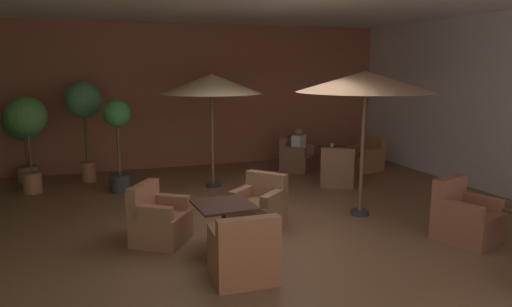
{
  "coord_description": "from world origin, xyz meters",
  "views": [
    {
      "loc": [
        -2.5,
        -6.74,
        2.55
      ],
      "look_at": [
        0.0,
        0.51,
        1.12
      ],
      "focal_mm": 32.14,
      "sensor_mm": 36.0,
      "label": 1
    }
  ],
  "objects_px": {
    "potted_tree_right_corner": "(84,106)",
    "iced_drink_cup": "(332,146)",
    "cafe_table_front_left": "(335,155)",
    "potted_tree_mid_right": "(118,133)",
    "armchair_front_right_north": "(244,255)",
    "armchair_front_right_east": "(259,208)",
    "potted_tree_mid_left": "(24,126)",
    "potted_tree_left_corner": "(27,123)",
    "patio_umbrella_tall_red": "(211,84)",
    "armchair_front_left_north": "(297,158)",
    "armchair_front_left_south": "(365,158)",
    "armchair_mid_center_south": "(464,218)",
    "armchair_front_left_east": "(336,171)",
    "cafe_table_front_right": "(224,212)",
    "patron_blue_shirt": "(299,143)",
    "patio_umbrella_center_beige": "(365,82)",
    "armchair_front_right_south": "(159,221)"
  },
  "relations": [
    {
      "from": "armchair_front_right_east",
      "to": "patio_umbrella_center_beige",
      "type": "xyz_separation_m",
      "value": [
        1.9,
        0.06,
        1.99
      ]
    },
    {
      "from": "armchair_front_left_south",
      "to": "cafe_table_front_right",
      "type": "xyz_separation_m",
      "value": [
        -4.73,
        -3.84,
        0.24
      ]
    },
    {
      "from": "armchair_front_left_north",
      "to": "iced_drink_cup",
      "type": "relative_size",
      "value": 9.29
    },
    {
      "from": "cafe_table_front_right",
      "to": "potted_tree_left_corner",
      "type": "relative_size",
      "value": 0.42
    },
    {
      "from": "iced_drink_cup",
      "to": "armchair_front_right_east",
      "type": "bearing_deg",
      "value": -134.67
    },
    {
      "from": "cafe_table_front_left",
      "to": "potted_tree_mid_right",
      "type": "bearing_deg",
      "value": 178.62
    },
    {
      "from": "armchair_front_left_north",
      "to": "potted_tree_mid_left",
      "type": "height_order",
      "value": "potted_tree_mid_left"
    },
    {
      "from": "potted_tree_mid_left",
      "to": "iced_drink_cup",
      "type": "bearing_deg",
      "value": -14.14
    },
    {
      "from": "armchair_front_left_south",
      "to": "iced_drink_cup",
      "type": "bearing_deg",
      "value": -166.4
    },
    {
      "from": "cafe_table_front_left",
      "to": "patron_blue_shirt",
      "type": "relative_size",
      "value": 1.0
    },
    {
      "from": "armchair_front_right_east",
      "to": "iced_drink_cup",
      "type": "xyz_separation_m",
      "value": [
        2.87,
        2.91,
        0.4
      ]
    },
    {
      "from": "armchair_front_right_east",
      "to": "armchair_front_right_south",
      "type": "distance_m",
      "value": 1.61
    },
    {
      "from": "potted_tree_mid_right",
      "to": "potted_tree_left_corner",
      "type": "bearing_deg",
      "value": 164.91
    },
    {
      "from": "cafe_table_front_right",
      "to": "potted_tree_left_corner",
      "type": "bearing_deg",
      "value": 125.28
    },
    {
      "from": "potted_tree_right_corner",
      "to": "potted_tree_mid_left",
      "type": "bearing_deg",
      "value": 160.97
    },
    {
      "from": "potted_tree_mid_left",
      "to": "iced_drink_cup",
      "type": "xyz_separation_m",
      "value": [
        6.83,
        -1.72,
        -0.54
      ]
    },
    {
      "from": "potted_tree_right_corner",
      "to": "iced_drink_cup",
      "type": "distance_m",
      "value": 5.76
    },
    {
      "from": "armchair_front_right_north",
      "to": "armchair_front_right_east",
      "type": "relative_size",
      "value": 0.84
    },
    {
      "from": "armchair_front_right_north",
      "to": "armchair_front_right_east",
      "type": "height_order",
      "value": "armchair_front_right_east"
    },
    {
      "from": "armchair_front_left_north",
      "to": "potted_tree_right_corner",
      "type": "relative_size",
      "value": 0.45
    },
    {
      "from": "armchair_front_left_north",
      "to": "patio_umbrella_center_beige",
      "type": "distance_m",
      "value": 4.18
    },
    {
      "from": "cafe_table_front_left",
      "to": "patio_umbrella_center_beige",
      "type": "xyz_separation_m",
      "value": [
        -1.07,
        -2.89,
        1.84
      ]
    },
    {
      "from": "armchair_front_right_south",
      "to": "potted_tree_left_corner",
      "type": "bearing_deg",
      "value": 120.35
    },
    {
      "from": "cafe_table_front_left",
      "to": "patron_blue_shirt",
      "type": "bearing_deg",
      "value": 131.09
    },
    {
      "from": "patio_umbrella_center_beige",
      "to": "potted_tree_left_corner",
      "type": "xyz_separation_m",
      "value": [
        -5.64,
        3.48,
        -0.86
      ]
    },
    {
      "from": "cafe_table_front_right",
      "to": "potted_tree_right_corner",
      "type": "relative_size",
      "value": 0.37
    },
    {
      "from": "armchair_mid_center_south",
      "to": "patron_blue_shirt",
      "type": "distance_m",
      "value": 5.19
    },
    {
      "from": "armchair_front_left_east",
      "to": "potted_tree_mid_left",
      "type": "bearing_deg",
      "value": 158.3
    },
    {
      "from": "cafe_table_front_right",
      "to": "potted_tree_mid_right",
      "type": "bearing_deg",
      "value": 108.43
    },
    {
      "from": "armchair_front_right_north",
      "to": "armchair_front_right_east",
      "type": "xyz_separation_m",
      "value": [
        0.8,
        1.69,
        0.01
      ]
    },
    {
      "from": "potted_tree_mid_right",
      "to": "patron_blue_shirt",
      "type": "xyz_separation_m",
      "value": [
        4.36,
        0.61,
        -0.53
      ]
    },
    {
      "from": "patio_umbrella_center_beige",
      "to": "potted_tree_mid_right",
      "type": "distance_m",
      "value": 5.06
    },
    {
      "from": "armchair_front_left_east",
      "to": "patron_blue_shirt",
      "type": "bearing_deg",
      "value": 96.56
    },
    {
      "from": "armchair_front_left_north",
      "to": "armchair_front_left_east",
      "type": "xyz_separation_m",
      "value": [
        0.22,
        -1.66,
        0.01
      ]
    },
    {
      "from": "armchair_front_left_east",
      "to": "patron_blue_shirt",
      "type": "distance_m",
      "value": 1.68
    },
    {
      "from": "potted_tree_left_corner",
      "to": "potted_tree_mid_left",
      "type": "height_order",
      "value": "potted_tree_left_corner"
    },
    {
      "from": "armchair_front_right_east",
      "to": "potted_tree_right_corner",
      "type": "relative_size",
      "value": 0.45
    },
    {
      "from": "potted_tree_mid_left",
      "to": "armchair_front_left_south",
      "type": "bearing_deg",
      "value": -10.44
    },
    {
      "from": "cafe_table_front_left",
      "to": "armchair_front_left_east",
      "type": "bearing_deg",
      "value": -116.34
    },
    {
      "from": "armchair_mid_center_south",
      "to": "armchair_front_left_east",
      "type": "bearing_deg",
      "value": 93.47
    },
    {
      "from": "armchair_front_right_north",
      "to": "patio_umbrella_tall_red",
      "type": "height_order",
      "value": "patio_umbrella_tall_red"
    },
    {
      "from": "potted_tree_mid_left",
      "to": "iced_drink_cup",
      "type": "height_order",
      "value": "potted_tree_mid_left"
    },
    {
      "from": "armchair_front_left_north",
      "to": "armchair_front_left_south",
      "type": "distance_m",
      "value": 1.73
    },
    {
      "from": "potted_tree_mid_right",
      "to": "patio_umbrella_tall_red",
      "type": "bearing_deg",
      "value": -7.74
    },
    {
      "from": "armchair_front_right_north",
      "to": "cafe_table_front_right",
      "type": "bearing_deg",
      "value": 88.18
    },
    {
      "from": "armchair_mid_center_south",
      "to": "armchair_front_right_south",
      "type": "bearing_deg",
      "value": 162.32
    },
    {
      "from": "cafe_table_front_left",
      "to": "cafe_table_front_right",
      "type": "xyz_separation_m",
      "value": [
        -3.74,
        -3.62,
        0.07
      ]
    },
    {
      "from": "cafe_table_front_left",
      "to": "armchair_front_left_south",
      "type": "relative_size",
      "value": 0.77
    },
    {
      "from": "armchair_front_right_east",
      "to": "potted_tree_mid_right",
      "type": "relative_size",
      "value": 0.53
    },
    {
      "from": "armchair_front_left_east",
      "to": "armchair_front_right_south",
      "type": "relative_size",
      "value": 0.99
    }
  ]
}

